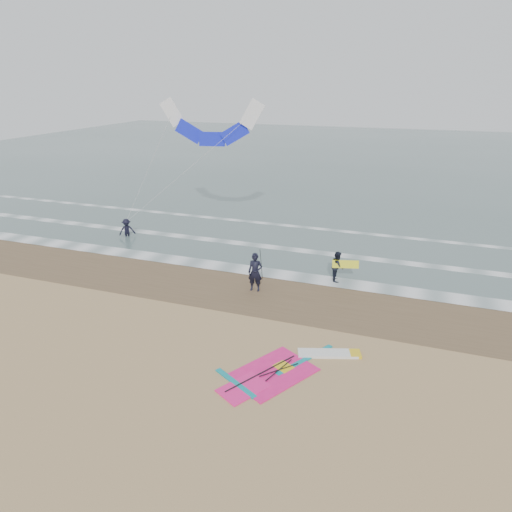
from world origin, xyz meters
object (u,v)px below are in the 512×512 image
(person_standing, at_px, (255,272))
(surf_kite, at_px, (211,126))
(person_walking, at_px, (337,266))
(person_wading, at_px, (126,225))
(windsurf_rig, at_px, (289,368))

(person_standing, height_order, surf_kite, surf_kite)
(person_walking, height_order, surf_kite, surf_kite)
(person_standing, xyz_separation_m, person_wading, (-10.45, 4.81, -0.18))
(person_walking, relative_size, person_wading, 1.01)
(surf_kite, bearing_deg, person_wading, -153.47)
(windsurf_rig, distance_m, person_walking, 8.11)
(person_standing, xyz_separation_m, person_walking, (3.50, 2.45, -0.17))
(person_wading, height_order, surf_kite, surf_kite)
(windsurf_rig, distance_m, person_wading, 17.23)
(windsurf_rig, xyz_separation_m, person_standing, (-3.24, 5.62, 0.92))
(person_standing, bearing_deg, surf_kite, 119.00)
(person_standing, relative_size, surf_kite, 0.22)
(person_walking, bearing_deg, surf_kite, 48.71)
(person_wading, bearing_deg, windsurf_rig, -78.30)
(windsurf_rig, bearing_deg, surf_kite, 123.80)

